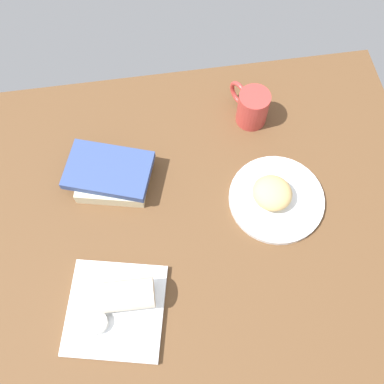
# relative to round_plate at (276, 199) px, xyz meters

# --- Properties ---
(dining_table) EXTENTS (1.10, 0.90, 0.04)m
(dining_table) POSITION_rel_round_plate_xyz_m (-0.17, -0.01, -0.03)
(dining_table) COLOR brown
(dining_table) RESTS_ON ground
(round_plate) EXTENTS (0.24, 0.24, 0.01)m
(round_plate) POSITION_rel_round_plate_xyz_m (0.00, 0.00, 0.00)
(round_plate) COLOR white
(round_plate) RESTS_ON dining_table
(scone_pastry) EXTENTS (0.13, 0.13, 0.06)m
(scone_pastry) POSITION_rel_round_plate_xyz_m (-0.02, 0.00, 0.04)
(scone_pastry) COLOR #D9B470
(scone_pastry) RESTS_ON round_plate
(square_plate) EXTENTS (0.25, 0.25, 0.02)m
(square_plate) POSITION_rel_round_plate_xyz_m (-0.42, -0.21, 0.00)
(square_plate) COLOR white
(square_plate) RESTS_ON dining_table
(sauce_cup) EXTENTS (0.05, 0.05, 0.02)m
(sauce_cup) POSITION_rel_round_plate_xyz_m (-0.46, -0.24, 0.02)
(sauce_cup) COLOR silver
(sauce_cup) RESTS_ON square_plate
(breakfast_wrap) EXTENTS (0.12, 0.07, 0.07)m
(breakfast_wrap) POSITION_rel_round_plate_xyz_m (-0.38, -0.19, 0.04)
(breakfast_wrap) COLOR beige
(breakfast_wrap) RESTS_ON square_plate
(book_stack) EXTENTS (0.24, 0.19, 0.06)m
(book_stack) POSITION_rel_round_plate_xyz_m (-0.40, 0.12, 0.02)
(book_stack) COLOR beige
(book_stack) RESTS_ON dining_table
(coffee_mug) EXTENTS (0.09, 0.13, 0.10)m
(coffee_mug) POSITION_rel_round_plate_xyz_m (-0.02, 0.25, 0.04)
(coffee_mug) COLOR #B23833
(coffee_mug) RESTS_ON dining_table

